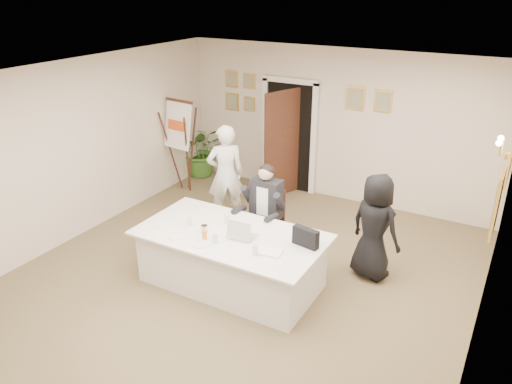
{
  "coord_description": "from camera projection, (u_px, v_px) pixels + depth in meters",
  "views": [
    {
      "loc": [
        3.12,
        -4.93,
        3.89
      ],
      "look_at": [
        -0.02,
        0.6,
        1.16
      ],
      "focal_mm": 35.0,
      "sensor_mm": 36.0,
      "label": 1
    }
  ],
  "objects": [
    {
      "name": "floor",
      "position": [
        236.0,
        284.0,
        6.89
      ],
      "size": [
        7.0,
        7.0,
        0.0
      ],
      "primitive_type": "plane",
      "color": "brown",
      "rests_on": "ground"
    },
    {
      "name": "ceiling",
      "position": [
        232.0,
        80.0,
        5.78
      ],
      "size": [
        6.0,
        7.0,
        0.02
      ],
      "primitive_type": "cube",
      "color": "white",
      "rests_on": "wall_back"
    },
    {
      "name": "wall_back",
      "position": [
        335.0,
        126.0,
        9.13
      ],
      "size": [
        6.0,
        0.1,
        2.8
      ],
      "primitive_type": "cube",
      "color": "beige",
      "rests_on": "floor"
    },
    {
      "name": "wall_left",
      "position": [
        69.0,
        153.0,
        7.69
      ],
      "size": [
        0.1,
        7.0,
        2.8
      ],
      "primitive_type": "cube",
      "color": "beige",
      "rests_on": "floor"
    },
    {
      "name": "wall_right",
      "position": [
        489.0,
        249.0,
        4.98
      ],
      "size": [
        0.1,
        7.0,
        2.8
      ],
      "primitive_type": "cube",
      "color": "beige",
      "rests_on": "floor"
    },
    {
      "name": "doorway",
      "position": [
        287.0,
        140.0,
        9.53
      ],
      "size": [
        1.14,
        0.86,
        2.2
      ],
      "color": "black",
      "rests_on": "floor"
    },
    {
      "name": "pictures_back_wall",
      "position": [
        295.0,
        97.0,
        9.29
      ],
      "size": [
        3.4,
        0.06,
        0.8
      ],
      "primitive_type": null,
      "color": "#E8B74F",
      "rests_on": "wall_back"
    },
    {
      "name": "pictures_right_wall",
      "position": [
        504.0,
        177.0,
        5.81
      ],
      "size": [
        0.06,
        2.2,
        0.8
      ],
      "primitive_type": null,
      "color": "#E8B74F",
      "rests_on": "wall_right"
    },
    {
      "name": "wall_sconce",
      "position": [
        503.0,
        148.0,
        5.7
      ],
      "size": [
        0.2,
        0.3,
        0.24
      ],
      "primitive_type": null,
      "color": "gold",
      "rests_on": "wall_right"
    },
    {
      "name": "conference_table",
      "position": [
        231.0,
        258.0,
        6.75
      ],
      "size": [
        2.5,
        1.34,
        0.78
      ],
      "color": "silver",
      "rests_on": "floor"
    },
    {
      "name": "seated_man",
      "position": [
        265.0,
        210.0,
        7.39
      ],
      "size": [
        0.66,
        0.69,
        1.45
      ],
      "primitive_type": null,
      "rotation": [
        0.0,
        0.0,
        0.05
      ],
      "color": "black",
      "rests_on": "floor"
    },
    {
      "name": "flip_chart",
      "position": [
        183.0,
        151.0,
        9.61
      ],
      "size": [
        0.64,
        0.43,
        1.79
      ],
      "color": "black",
      "rests_on": "floor"
    },
    {
      "name": "standing_man",
      "position": [
        225.0,
        174.0,
        8.36
      ],
      "size": [
        0.74,
        0.73,
        1.72
      ],
      "primitive_type": "imported",
      "rotation": [
        0.0,
        0.0,
        3.9
      ],
      "color": "white",
      "rests_on": "floor"
    },
    {
      "name": "standing_woman",
      "position": [
        375.0,
        227.0,
        6.8
      ],
      "size": [
        0.87,
        0.71,
        1.53
      ],
      "primitive_type": "imported",
      "rotation": [
        0.0,
        0.0,
        2.8
      ],
      "color": "black",
      "rests_on": "floor"
    },
    {
      "name": "potted_palm",
      "position": [
        202.0,
        150.0,
        10.5
      ],
      "size": [
        1.29,
        1.25,
        1.1
      ],
      "primitive_type": "imported",
      "rotation": [
        0.0,
        0.0,
        0.57
      ],
      "color": "#386521",
      "rests_on": "floor"
    },
    {
      "name": "laptop",
      "position": [
        243.0,
        227.0,
        6.47
      ],
      "size": [
        0.36,
        0.38,
        0.28
      ],
      "primitive_type": null,
      "rotation": [
        0.0,
        0.0,
        0.09
      ],
      "color": "#B7BABC",
      "rests_on": "conference_table"
    },
    {
      "name": "laptop_bag",
      "position": [
        306.0,
        237.0,
        6.25
      ],
      "size": [
        0.36,
        0.16,
        0.25
      ],
      "primitive_type": "cube",
      "rotation": [
        0.0,
        0.0,
        -0.18
      ],
      "color": "black",
      "rests_on": "conference_table"
    },
    {
      "name": "paper_stack",
      "position": [
        270.0,
        252.0,
        6.12
      ],
      "size": [
        0.3,
        0.23,
        0.03
      ],
      "primitive_type": "cube",
      "rotation": [
        0.0,
        0.0,
        0.15
      ],
      "color": "white",
      "rests_on": "conference_table"
    },
    {
      "name": "plate_left",
      "position": [
        162.0,
        225.0,
        6.81
      ],
      "size": [
        0.26,
        0.26,
        0.01
      ],
      "primitive_type": "cylinder",
      "rotation": [
        0.0,
        0.0,
        0.23
      ],
      "color": "white",
      "rests_on": "conference_table"
    },
    {
      "name": "plate_mid",
      "position": [
        177.0,
        236.0,
        6.51
      ],
      "size": [
        0.24,
        0.24,
        0.01
      ],
      "primitive_type": "cylinder",
      "rotation": [
        0.0,
        0.0,
        -0.13
      ],
      "color": "white",
      "rests_on": "conference_table"
    },
    {
      "name": "plate_near",
      "position": [
        202.0,
        244.0,
        6.33
      ],
      "size": [
        0.25,
        0.25,
        0.01
      ],
      "primitive_type": "cylinder",
      "rotation": [
        0.0,
        0.0,
        -0.12
      ],
      "color": "white",
      "rests_on": "conference_table"
    },
    {
      "name": "glass_a",
      "position": [
        190.0,
        221.0,
        6.78
      ],
      "size": [
        0.07,
        0.07,
        0.14
      ],
      "primitive_type": "cylinder",
      "rotation": [
        0.0,
        0.0,
        0.22
      ],
      "color": "silver",
      "rests_on": "conference_table"
    },
    {
      "name": "glass_b",
      "position": [
        215.0,
        238.0,
        6.34
      ],
      "size": [
        0.08,
        0.08,
        0.14
      ],
      "primitive_type": "cylinder",
      "rotation": [
        0.0,
        0.0,
        0.27
      ],
      "color": "silver",
      "rests_on": "conference_table"
    },
    {
      "name": "glass_c",
      "position": [
        255.0,
        250.0,
        6.06
      ],
      "size": [
        0.08,
        0.08,
        0.14
      ],
      "primitive_type": "cylinder",
      "rotation": [
        0.0,
        0.0,
        -0.3
      ],
      "color": "silver",
      "rests_on": "conference_table"
    },
    {
      "name": "glass_d",
      "position": [
        227.0,
        219.0,
        6.85
      ],
      "size": [
        0.07,
        0.07,
        0.14
      ],
      "primitive_type": "cylinder",
      "rotation": [
        0.0,
        0.0,
        -0.09
      ],
      "color": "silver",
      "rests_on": "conference_table"
    },
    {
      "name": "oj_glass",
      "position": [
        205.0,
        236.0,
        6.42
      ],
      "size": [
        0.08,
        0.08,
        0.13
      ],
      "primitive_type": "cylinder",
      "rotation": [
        0.0,
        0.0,
        0.32
      ],
      "color": "orange",
      "rests_on": "conference_table"
    },
    {
      "name": "steel_jug",
      "position": [
        204.0,
        229.0,
        6.6
      ],
      "size": [
        0.1,
        0.1,
        0.11
      ],
      "primitive_type": "cylinder",
      "rotation": [
        0.0,
        0.0,
        0.03
      ],
      "color": "silver",
      "rests_on": "conference_table"
    }
  ]
}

